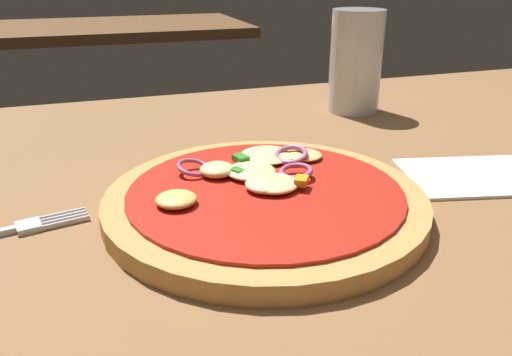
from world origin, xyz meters
TOP-DOWN VIEW (x-y plane):
  - dining_table at (0.00, 0.00)m, footprint 1.38×0.85m
  - pizza at (-0.04, 0.01)m, footprint 0.27×0.27m
  - beer_glass at (0.17, 0.25)m, footprint 0.07×0.07m
  - napkin at (0.18, -0.00)m, footprint 0.18×0.13m
  - background_table at (-0.06, 1.45)m, footprint 0.84×0.50m

SIDE VIEW (x-z plane):
  - dining_table at x=0.00m, z-range 0.00..0.03m
  - background_table at x=-0.06m, z-range 0.00..0.03m
  - napkin at x=0.18m, z-range 0.03..0.03m
  - pizza at x=-0.04m, z-range 0.03..0.06m
  - beer_glass at x=0.17m, z-range 0.02..0.16m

